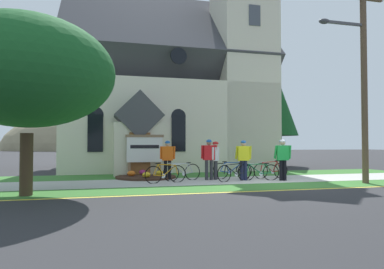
{
  "coord_description": "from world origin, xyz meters",
  "views": [
    {
      "loc": [
        -6.54,
        -11.86,
        1.54
      ],
      "look_at": [
        -2.75,
        3.2,
        1.99
      ],
      "focal_mm": 31.54,
      "sensor_mm": 36.0,
      "label": 1
    }
  ],
  "objects_px": {
    "verge_sapling": "(28,73)",
    "bicycle_black": "(271,170)",
    "bicycle_white": "(232,170)",
    "utility_pole": "(362,62)",
    "cyclist_in_yellow_jersey": "(283,155)",
    "bicycle_silver": "(182,172)",
    "cyclist_in_red_jersey": "(209,156)",
    "bicycle_orange": "(235,172)",
    "cyclist_in_green_jersey": "(283,156)",
    "cyclist_in_orange_jersey": "(243,157)",
    "roadside_conifer": "(271,97)",
    "church_sign": "(145,150)",
    "bicycle_green": "(165,174)",
    "cyclist_in_blue_jersey": "(216,157)",
    "bicycle_yellow": "(259,172)",
    "cyclist_in_white_jersey": "(168,157)"
  },
  "relations": [
    {
      "from": "bicycle_green",
      "to": "bicycle_yellow",
      "type": "distance_m",
      "value": 4.04
    },
    {
      "from": "bicycle_green",
      "to": "bicycle_silver",
      "type": "bearing_deg",
      "value": 39.86
    },
    {
      "from": "church_sign",
      "to": "cyclist_in_green_jersey",
      "type": "height_order",
      "value": "church_sign"
    },
    {
      "from": "cyclist_in_white_jersey",
      "to": "roadside_conifer",
      "type": "distance_m",
      "value": 12.41
    },
    {
      "from": "bicycle_orange",
      "to": "bicycle_yellow",
      "type": "bearing_deg",
      "value": 5.09
    },
    {
      "from": "bicycle_orange",
      "to": "cyclist_in_yellow_jersey",
      "type": "relative_size",
      "value": 0.97
    },
    {
      "from": "bicycle_silver",
      "to": "roadside_conifer",
      "type": "distance_m",
      "value": 12.52
    },
    {
      "from": "cyclist_in_green_jersey",
      "to": "utility_pole",
      "type": "bearing_deg",
      "value": -30.87
    },
    {
      "from": "cyclist_in_yellow_jersey",
      "to": "cyclist_in_green_jersey",
      "type": "bearing_deg",
      "value": -118.93
    },
    {
      "from": "bicycle_white",
      "to": "utility_pole",
      "type": "bearing_deg",
      "value": -32.3
    },
    {
      "from": "bicycle_black",
      "to": "cyclist_in_orange_jersey",
      "type": "xyz_separation_m",
      "value": [
        -1.59,
        -0.62,
        0.63
      ]
    },
    {
      "from": "bicycle_orange",
      "to": "cyclist_in_green_jersey",
      "type": "bearing_deg",
      "value": -7.77
    },
    {
      "from": "cyclist_in_white_jersey",
      "to": "cyclist_in_green_jersey",
      "type": "distance_m",
      "value": 4.91
    },
    {
      "from": "cyclist_in_orange_jersey",
      "to": "roadside_conifer",
      "type": "height_order",
      "value": "roadside_conifer"
    },
    {
      "from": "bicycle_yellow",
      "to": "verge_sapling",
      "type": "xyz_separation_m",
      "value": [
        -8.64,
        -2.23,
        3.34
      ]
    },
    {
      "from": "cyclist_in_blue_jersey",
      "to": "cyclist_in_green_jersey",
      "type": "bearing_deg",
      "value": -22.65
    },
    {
      "from": "cyclist_in_orange_jersey",
      "to": "verge_sapling",
      "type": "relative_size",
      "value": 0.32
    },
    {
      "from": "bicycle_green",
      "to": "utility_pole",
      "type": "relative_size",
      "value": 0.2
    },
    {
      "from": "church_sign",
      "to": "roadside_conifer",
      "type": "bearing_deg",
      "value": 32.35
    },
    {
      "from": "cyclist_in_white_jersey",
      "to": "bicycle_yellow",
      "type": "bearing_deg",
      "value": -16.82
    },
    {
      "from": "bicycle_silver",
      "to": "cyclist_in_yellow_jersey",
      "type": "relative_size",
      "value": 0.96
    },
    {
      "from": "bicycle_orange",
      "to": "cyclist_in_orange_jersey",
      "type": "distance_m",
      "value": 0.82
    },
    {
      "from": "bicycle_silver",
      "to": "bicycle_orange",
      "type": "height_order",
      "value": "bicycle_orange"
    },
    {
      "from": "bicycle_white",
      "to": "cyclist_in_white_jersey",
      "type": "relative_size",
      "value": 1.06
    },
    {
      "from": "roadside_conifer",
      "to": "cyclist_in_white_jersey",
      "type": "bearing_deg",
      "value": -139.15
    },
    {
      "from": "bicycle_yellow",
      "to": "cyclist_in_blue_jersey",
      "type": "height_order",
      "value": "cyclist_in_blue_jersey"
    },
    {
      "from": "bicycle_black",
      "to": "cyclist_in_green_jersey",
      "type": "bearing_deg",
      "value": -90.39
    },
    {
      "from": "cyclist_in_red_jersey",
      "to": "cyclist_in_yellow_jersey",
      "type": "height_order",
      "value": "cyclist_in_yellow_jersey"
    },
    {
      "from": "bicycle_silver",
      "to": "cyclist_in_red_jersey",
      "type": "xyz_separation_m",
      "value": [
        1.16,
        -0.09,
        0.66
      ]
    },
    {
      "from": "cyclist_in_red_jersey",
      "to": "roadside_conifer",
      "type": "xyz_separation_m",
      "value": [
        7.2,
        8.24,
        3.89
      ]
    },
    {
      "from": "bicycle_orange",
      "to": "verge_sapling",
      "type": "bearing_deg",
      "value": -164.15
    },
    {
      "from": "bicycle_white",
      "to": "cyclist_in_white_jersey",
      "type": "distance_m",
      "value": 2.93
    },
    {
      "from": "church_sign",
      "to": "bicycle_green",
      "type": "relative_size",
      "value": 1.17
    },
    {
      "from": "cyclist_in_yellow_jersey",
      "to": "church_sign",
      "type": "bearing_deg",
      "value": 161.59
    },
    {
      "from": "bicycle_black",
      "to": "cyclist_in_green_jersey",
      "type": "distance_m",
      "value": 1.27
    },
    {
      "from": "bicycle_black",
      "to": "cyclist_in_yellow_jersey",
      "type": "relative_size",
      "value": 0.98
    },
    {
      "from": "cyclist_in_green_jersey",
      "to": "cyclist_in_blue_jersey",
      "type": "distance_m",
      "value": 2.85
    },
    {
      "from": "bicycle_black",
      "to": "church_sign",
      "type": "bearing_deg",
      "value": 160.26
    },
    {
      "from": "bicycle_orange",
      "to": "bicycle_silver",
      "type": "bearing_deg",
      "value": 158.94
    },
    {
      "from": "bicycle_orange",
      "to": "verge_sapling",
      "type": "xyz_separation_m",
      "value": [
        -7.49,
        -2.13,
        3.33
      ]
    },
    {
      "from": "bicycle_green",
      "to": "cyclist_in_red_jersey",
      "type": "xyz_separation_m",
      "value": [
        1.99,
        0.6,
        0.67
      ]
    },
    {
      "from": "bicycle_white",
      "to": "bicycle_yellow",
      "type": "xyz_separation_m",
      "value": [
        0.9,
        -0.85,
        -0.02
      ]
    },
    {
      "from": "bicycle_white",
      "to": "bicycle_green",
      "type": "height_order",
      "value": "bicycle_green"
    },
    {
      "from": "cyclist_in_yellow_jersey",
      "to": "cyclist_in_orange_jersey",
      "type": "height_order",
      "value": "cyclist_in_yellow_jersey"
    },
    {
      "from": "church_sign",
      "to": "cyclist_in_yellow_jersey",
      "type": "xyz_separation_m",
      "value": [
        6.07,
        -2.02,
        -0.23
      ]
    },
    {
      "from": "roadside_conifer",
      "to": "cyclist_in_green_jersey",
      "type": "bearing_deg",
      "value": -114.68
    },
    {
      "from": "bicycle_black",
      "to": "utility_pole",
      "type": "distance_m",
      "value": 5.82
    },
    {
      "from": "bicycle_silver",
      "to": "roadside_conifer",
      "type": "relative_size",
      "value": 0.22
    },
    {
      "from": "verge_sapling",
      "to": "bicycle_black",
      "type": "bearing_deg",
      "value": 17.04
    },
    {
      "from": "cyclist_in_red_jersey",
      "to": "cyclist_in_white_jersey",
      "type": "xyz_separation_m",
      "value": [
        -1.71,
        0.54,
        -0.04
      ]
    }
  ]
}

